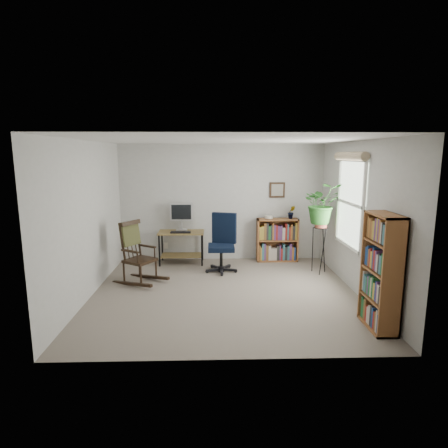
{
  "coord_description": "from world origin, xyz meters",
  "views": [
    {
      "loc": [
        -0.18,
        -5.71,
        2.18
      ],
      "look_at": [
        0.0,
        0.4,
        1.05
      ],
      "focal_mm": 30.0,
      "sensor_mm": 36.0,
      "label": 1
    }
  ],
  "objects_px": {
    "office_chair": "(221,243)",
    "low_bookshelf": "(277,240)",
    "rocking_chair": "(140,252)",
    "tall_bookshelf": "(381,272)",
    "desk": "(182,247)"
  },
  "relations": [
    {
      "from": "office_chair",
      "to": "low_bookshelf",
      "type": "relative_size",
      "value": 1.25
    },
    {
      "from": "office_chair",
      "to": "tall_bookshelf",
      "type": "distance_m",
      "value": 3.09
    },
    {
      "from": "office_chair",
      "to": "rocking_chair",
      "type": "xyz_separation_m",
      "value": [
        -1.41,
        -0.57,
        -0.01
      ]
    },
    {
      "from": "rocking_chair",
      "to": "tall_bookshelf",
      "type": "height_order",
      "value": "tall_bookshelf"
    },
    {
      "from": "desk",
      "to": "rocking_chair",
      "type": "distance_m",
      "value": 1.33
    },
    {
      "from": "desk",
      "to": "low_bookshelf",
      "type": "bearing_deg",
      "value": 3.48
    },
    {
      "from": "desk",
      "to": "low_bookshelf",
      "type": "relative_size",
      "value": 1.03
    },
    {
      "from": "desk",
      "to": "office_chair",
      "type": "xyz_separation_m",
      "value": [
        0.79,
        -0.59,
        0.23
      ]
    },
    {
      "from": "office_chair",
      "to": "rocking_chair",
      "type": "relative_size",
      "value": 1.02
    },
    {
      "from": "office_chair",
      "to": "tall_bookshelf",
      "type": "xyz_separation_m",
      "value": [
        1.95,
        -2.39,
        0.18
      ]
    },
    {
      "from": "desk",
      "to": "tall_bookshelf",
      "type": "height_order",
      "value": "tall_bookshelf"
    },
    {
      "from": "low_bookshelf",
      "to": "rocking_chair",
      "type": "bearing_deg",
      "value": -153.71
    },
    {
      "from": "rocking_chair",
      "to": "tall_bookshelf",
      "type": "distance_m",
      "value": 3.83
    },
    {
      "from": "desk",
      "to": "tall_bookshelf",
      "type": "distance_m",
      "value": 4.07
    },
    {
      "from": "desk",
      "to": "rocking_chair",
      "type": "relative_size",
      "value": 0.84
    }
  ]
}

